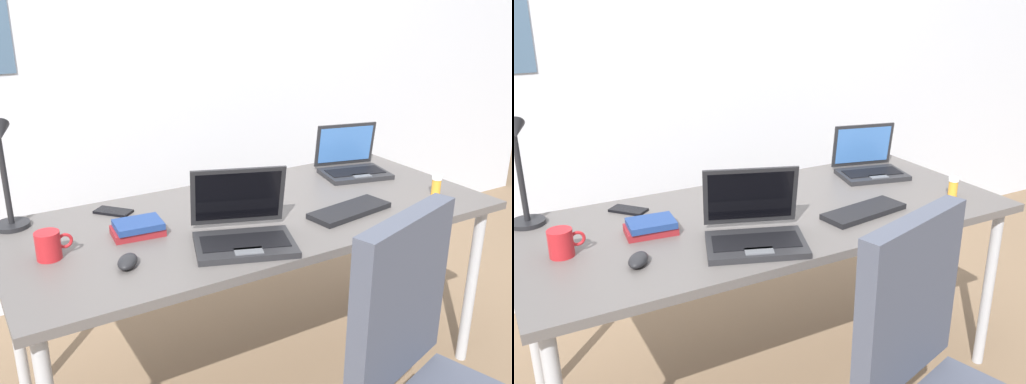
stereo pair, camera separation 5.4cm
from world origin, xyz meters
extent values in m
plane|color=#7A6047|center=(0.00, 0.00, 0.00)|extent=(12.00, 12.00, 0.00)
cube|color=silver|center=(0.00, 1.10, 1.30)|extent=(6.00, 0.12, 2.60)
cube|color=#595451|center=(0.00, 0.00, 0.72)|extent=(1.80, 0.80, 0.03)
cylinder|color=#B2B5BA|center=(0.84, -0.34, 0.35)|extent=(0.04, 0.04, 0.71)
cylinder|color=#B2B5BA|center=(-0.84, 0.34, 0.35)|extent=(0.04, 0.04, 0.71)
cylinder|color=#B2B5BA|center=(0.84, 0.34, 0.35)|extent=(0.04, 0.04, 0.71)
cylinder|color=black|center=(-0.80, 0.31, 0.75)|extent=(0.12, 0.12, 0.02)
cylinder|color=black|center=(-0.80, 0.31, 0.93)|extent=(0.02, 0.02, 0.34)
cylinder|color=black|center=(-0.80, 0.27, 1.10)|extent=(0.01, 0.08, 0.01)
cone|color=black|center=(-0.80, 0.23, 1.10)|extent=(0.07, 0.09, 0.09)
cube|color=#232326|center=(0.60, 0.15, 0.75)|extent=(0.32, 0.25, 0.02)
cube|color=black|center=(0.60, 0.15, 0.76)|extent=(0.27, 0.16, 0.00)
cube|color=#595B60|center=(0.58, 0.09, 0.76)|extent=(0.09, 0.06, 0.00)
cube|color=#232326|center=(0.62, 0.26, 0.86)|extent=(0.28, 0.10, 0.19)
cube|color=#3F72BF|center=(0.62, 0.25, 0.86)|extent=(0.25, 0.08, 0.16)
cube|color=#232326|center=(-0.18, -0.24, 0.75)|extent=(0.37, 0.31, 0.02)
cube|color=black|center=(-0.18, -0.24, 0.76)|extent=(0.30, 0.21, 0.00)
cube|color=#595B60|center=(-0.21, -0.31, 0.76)|extent=(0.10, 0.08, 0.00)
cube|color=#232326|center=(-0.14, -0.11, 0.87)|extent=(0.32, 0.17, 0.21)
cube|color=black|center=(-0.14, -0.12, 0.87)|extent=(0.29, 0.15, 0.18)
cube|color=black|center=(0.29, -0.18, 0.75)|extent=(0.34, 0.16, 0.02)
ellipsoid|color=black|center=(-0.55, -0.18, 0.76)|extent=(0.10, 0.11, 0.03)
cube|color=black|center=(-0.46, 0.26, 0.74)|extent=(0.14, 0.14, 0.01)
cylinder|color=gold|center=(0.72, -0.20, 0.77)|extent=(0.04, 0.04, 0.06)
cylinder|color=white|center=(0.72, -0.20, 0.81)|extent=(0.04, 0.04, 0.01)
cube|color=maroon|center=(-0.44, 0.03, 0.75)|extent=(0.18, 0.13, 0.03)
cube|color=navy|center=(-0.44, 0.03, 0.78)|extent=(0.16, 0.13, 0.02)
cylinder|color=#B21E23|center=(-0.74, -0.01, 0.78)|extent=(0.08, 0.08, 0.09)
torus|color=#B21E23|center=(-0.69, -0.01, 0.79)|extent=(0.05, 0.01, 0.05)
cube|color=#474C5B|center=(0.04, -0.71, 0.73)|extent=(0.42, 0.18, 0.48)
camera|label=1|loc=(-0.97, -1.65, 1.51)|focal=39.14mm
camera|label=2|loc=(-0.92, -1.68, 1.51)|focal=39.14mm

